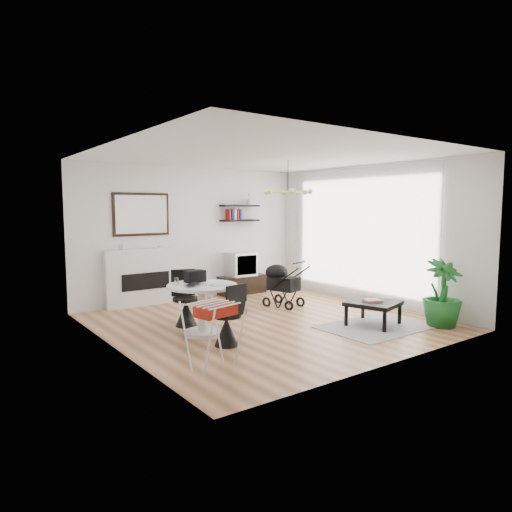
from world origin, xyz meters
TOP-DOWN VIEW (x-y plane):
  - floor at (0.00, 0.00)m, footprint 5.00×5.00m
  - ceiling at (0.00, 0.00)m, footprint 5.00×5.00m
  - wall_back at (0.00, 2.50)m, footprint 5.00×0.00m
  - wall_left at (-2.50, 0.00)m, footprint 0.00×5.00m
  - wall_right at (2.50, 0.00)m, footprint 0.00×5.00m
  - sheer_curtain at (2.40, 0.20)m, footprint 0.04×3.60m
  - fireplace at (-1.10, 2.42)m, footprint 1.50×0.17m
  - shelf_lower at (1.09, 2.37)m, footprint 0.90×0.25m
  - shelf_upper at (1.09, 2.37)m, footprint 0.90×0.25m
  - pendant_lamp at (0.70, 0.30)m, footprint 0.90×0.90m
  - tv_console at (1.09, 2.30)m, footprint 1.07×0.38m
  - crt_tv at (1.05, 2.30)m, footprint 0.59×0.51m
  - dining_table at (-1.22, -0.05)m, footprint 1.03×1.03m
  - laptop at (-1.35, -0.11)m, footprint 0.40×0.38m
  - black_bag at (-1.20, 0.20)m, footprint 0.31×0.21m
  - newspaper at (-1.03, -0.19)m, footprint 0.34×0.29m
  - drinking_glass at (-1.55, 0.13)m, footprint 0.06×0.06m
  - chair_far at (-1.18, 0.57)m, footprint 0.45×0.46m
  - chair_near at (-1.22, -0.73)m, footprint 0.43×0.45m
  - drying_rack at (-1.85, -1.41)m, footprint 0.63×0.60m
  - stroller at (0.99, 0.81)m, footprint 0.63×0.80m
  - rug at (1.19, -1.28)m, footprint 1.67×1.21m
  - coffee_table at (1.24, -1.19)m, footprint 0.92×0.92m
  - magazines at (1.21, -1.19)m, footprint 0.31×0.28m
  - potted_plant at (2.07, -1.86)m, footprint 0.73×0.73m

SIDE VIEW (x-z plane):
  - floor at x=0.00m, z-range 0.00..0.00m
  - rug at x=1.19m, z-range 0.00..0.01m
  - tv_console at x=1.09m, z-range 0.00..0.40m
  - chair_near at x=-1.22m, z-range -0.16..0.70m
  - chair_far at x=-1.18m, z-range -0.16..0.72m
  - coffee_table at x=1.24m, z-range 0.16..0.54m
  - stroller at x=0.99m, z-range -0.06..0.83m
  - magazines at x=1.21m, z-range 0.39..0.43m
  - drying_rack at x=-1.85m, z-range 0.02..0.82m
  - dining_table at x=-1.22m, z-range 0.12..0.87m
  - potted_plant at x=2.07m, z-range 0.00..1.07m
  - crt_tv at x=1.05m, z-range 0.40..0.92m
  - fireplace at x=-1.10m, z-range -0.39..1.77m
  - newspaper at x=-1.03m, z-range 0.75..0.76m
  - laptop at x=-1.35m, z-range 0.75..0.78m
  - drinking_glass at x=-1.55m, z-range 0.75..0.86m
  - black_bag at x=-1.20m, z-range 0.75..0.93m
  - wall_back at x=0.00m, z-range -1.15..3.85m
  - wall_left at x=-2.50m, z-range -1.15..3.85m
  - wall_right at x=2.50m, z-range -1.15..3.85m
  - sheer_curtain at x=2.40m, z-range 0.05..2.65m
  - shelf_lower at x=1.09m, z-range 1.58..1.62m
  - shelf_upper at x=1.09m, z-range 1.90..1.94m
  - pendant_lamp at x=0.70m, z-range 2.10..2.20m
  - ceiling at x=0.00m, z-range 2.70..2.70m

